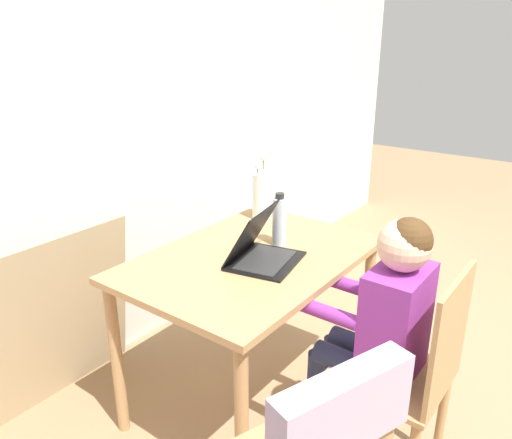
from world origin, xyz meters
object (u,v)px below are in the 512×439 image
(laptop, at_px, (260,249))
(flower_vase, at_px, (262,194))
(chair_occupied, at_px, (408,376))
(person_seated, at_px, (383,316))
(water_bottle, at_px, (279,221))

(laptop, distance_m, flower_vase, 0.53)
(laptop, xyz_separation_m, flower_vase, (0.43, 0.30, 0.08))
(chair_occupied, distance_m, laptop, 0.75)
(person_seated, bearing_deg, flower_vase, -115.85)
(chair_occupied, distance_m, person_seated, 0.24)
(chair_occupied, height_order, water_bottle, water_bottle)
(chair_occupied, bearing_deg, water_bottle, -104.57)
(person_seated, height_order, water_bottle, person_seated)
(chair_occupied, distance_m, flower_vase, 1.14)
(chair_occupied, bearing_deg, flower_vase, -113.04)
(flower_vase, height_order, water_bottle, flower_vase)
(person_seated, relative_size, laptop, 3.05)
(laptop, distance_m, water_bottle, 0.21)
(laptop, bearing_deg, person_seated, -100.88)
(chair_occupied, xyz_separation_m, laptop, (-0.01, 0.67, 0.34))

